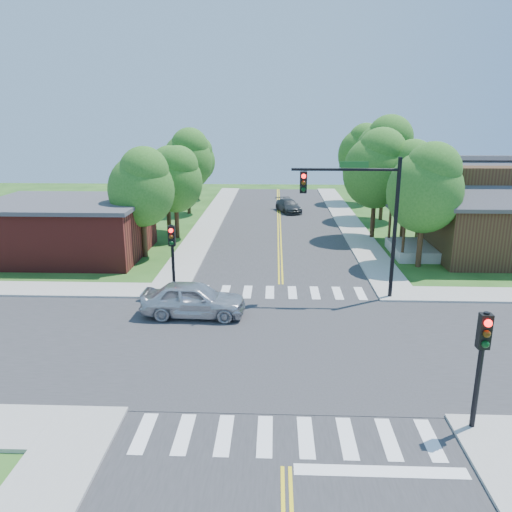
{
  "coord_description": "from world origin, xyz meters",
  "views": [
    {
      "loc": [
        -0.37,
        -18.85,
        9.11
      ],
      "look_at": [
        -1.32,
        5.63,
        2.2
      ],
      "focal_mm": 35.0,
      "sensor_mm": 36.0,
      "label": 1
    }
  ],
  "objects_px": {
    "signal_mast_ne": "(362,206)",
    "signal_pole_se": "(482,350)",
    "signal_pole_nw": "(172,247)",
    "car_silver": "(194,300)",
    "house_ne": "(510,207)",
    "car_dgrey": "(288,206)"
  },
  "relations": [
    {
      "from": "signal_pole_se",
      "to": "car_dgrey",
      "type": "distance_m",
      "value": 35.31
    },
    {
      "from": "signal_pole_se",
      "to": "car_dgrey",
      "type": "bearing_deg",
      "value": 97.61
    },
    {
      "from": "signal_pole_nw",
      "to": "car_silver",
      "type": "height_order",
      "value": "signal_pole_nw"
    },
    {
      "from": "signal_mast_ne",
      "to": "car_silver",
      "type": "xyz_separation_m",
      "value": [
        -8.04,
        -2.74,
        -4.02
      ]
    },
    {
      "from": "car_dgrey",
      "to": "car_silver",
      "type": "bearing_deg",
      "value": -118.04
    },
    {
      "from": "signal_pole_nw",
      "to": "house_ne",
      "type": "xyz_separation_m",
      "value": [
        20.71,
        8.66,
        0.67
      ]
    },
    {
      "from": "signal_pole_se",
      "to": "signal_pole_nw",
      "type": "bearing_deg",
      "value": 135.0
    },
    {
      "from": "signal_pole_nw",
      "to": "car_silver",
      "type": "xyz_separation_m",
      "value": [
        1.47,
        -2.73,
        -1.84
      ]
    },
    {
      "from": "signal_pole_se",
      "to": "car_silver",
      "type": "relative_size",
      "value": 0.77
    },
    {
      "from": "house_ne",
      "to": "signal_mast_ne",
      "type": "bearing_deg",
      "value": -142.32
    },
    {
      "from": "signal_pole_nw",
      "to": "signal_pole_se",
      "type": "bearing_deg",
      "value": -45.0
    },
    {
      "from": "house_ne",
      "to": "car_silver",
      "type": "bearing_deg",
      "value": -149.37
    },
    {
      "from": "signal_pole_se",
      "to": "car_dgrey",
      "type": "height_order",
      "value": "signal_pole_se"
    },
    {
      "from": "signal_pole_se",
      "to": "house_ne",
      "type": "bearing_deg",
      "value": 64.42
    },
    {
      "from": "signal_mast_ne",
      "to": "signal_pole_se",
      "type": "bearing_deg",
      "value": -81.44
    },
    {
      "from": "signal_pole_se",
      "to": "signal_pole_nw",
      "type": "relative_size",
      "value": 1.0
    },
    {
      "from": "signal_pole_se",
      "to": "house_ne",
      "type": "distance_m",
      "value": 22.03
    },
    {
      "from": "signal_pole_se",
      "to": "car_dgrey",
      "type": "relative_size",
      "value": 0.84
    },
    {
      "from": "signal_pole_se",
      "to": "car_silver",
      "type": "bearing_deg",
      "value": 138.96
    },
    {
      "from": "signal_mast_ne",
      "to": "car_dgrey",
      "type": "distance_m",
      "value": 24.29
    },
    {
      "from": "signal_mast_ne",
      "to": "signal_pole_nw",
      "type": "distance_m",
      "value": 9.76
    },
    {
      "from": "signal_pole_nw",
      "to": "signal_mast_ne",
      "type": "bearing_deg",
      "value": 0.07
    }
  ]
}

